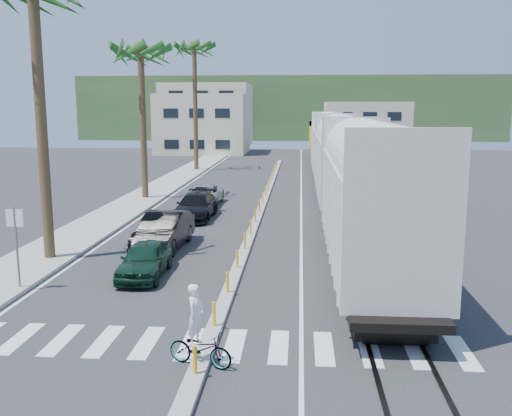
% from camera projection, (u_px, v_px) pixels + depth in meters
% --- Properties ---
extents(ground, '(140.00, 140.00, 0.00)m').
position_uv_depth(ground, '(219.00, 318.00, 17.37)').
color(ground, '#28282B').
rests_on(ground, ground).
extents(sidewalk, '(3.00, 90.00, 0.15)m').
position_uv_depth(sidewalk, '(154.00, 192.00, 42.55)').
color(sidewalk, gray).
rests_on(sidewalk, ground).
extents(rails, '(1.56, 100.00, 0.06)m').
position_uv_depth(rails, '(333.00, 189.00, 44.47)').
color(rails, black).
rests_on(rails, ground).
extents(median, '(0.45, 60.00, 0.85)m').
position_uv_depth(median, '(263.00, 204.00, 36.95)').
color(median, gray).
rests_on(median, ground).
extents(crosswalk, '(14.00, 2.20, 0.01)m').
position_uv_depth(crosswalk, '(209.00, 344.00, 15.41)').
color(crosswalk, silver).
rests_on(crosswalk, ground).
extents(lane_markings, '(9.42, 90.00, 0.01)m').
position_uv_depth(lane_markings, '(238.00, 194.00, 42.07)').
color(lane_markings, silver).
rests_on(lane_markings, ground).
extents(freight_train, '(3.00, 60.94, 5.85)m').
position_uv_depth(freight_train, '(337.00, 155.00, 41.00)').
color(freight_train, beige).
rests_on(freight_train, ground).
extents(palm_trees, '(3.50, 37.20, 13.75)m').
position_uv_depth(palm_trees, '(146.00, 39.00, 38.37)').
color(palm_trees, brown).
rests_on(palm_trees, ground).
extents(street_sign, '(0.60, 0.08, 3.00)m').
position_uv_depth(street_sign, '(16.00, 236.00, 19.55)').
color(street_sign, slate).
rests_on(street_sign, ground).
extents(buildings, '(38.00, 27.00, 10.00)m').
position_uv_depth(buildings, '(243.00, 120.00, 87.42)').
color(buildings, beige).
rests_on(buildings, ground).
extents(hillside, '(80.00, 20.00, 12.00)m').
position_uv_depth(hillside, '(289.00, 108.00, 114.46)').
color(hillside, '#385628').
rests_on(hillside, ground).
extents(car_lead, '(1.78, 3.98, 1.33)m').
position_uv_depth(car_lead, '(145.00, 260.00, 21.47)').
color(car_lead, black).
rests_on(car_lead, ground).
extents(car_second, '(2.19, 5.11, 1.63)m').
position_uv_depth(car_second, '(164.00, 231.00, 25.72)').
color(car_second, black).
rests_on(car_second, ground).
extents(car_third, '(2.20, 5.02, 1.43)m').
position_uv_depth(car_third, '(196.00, 206.00, 32.62)').
color(car_third, black).
rests_on(car_third, ground).
extents(car_rear, '(2.35, 4.74, 1.29)m').
position_uv_depth(car_rear, '(203.00, 195.00, 37.08)').
color(car_rear, '#ADB1B3').
rests_on(car_rear, ground).
extents(cyclist, '(1.57, 2.04, 2.10)m').
position_uv_depth(cyclist, '(199.00, 341.00, 14.06)').
color(cyclist, '#9EA0A5').
rests_on(cyclist, ground).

